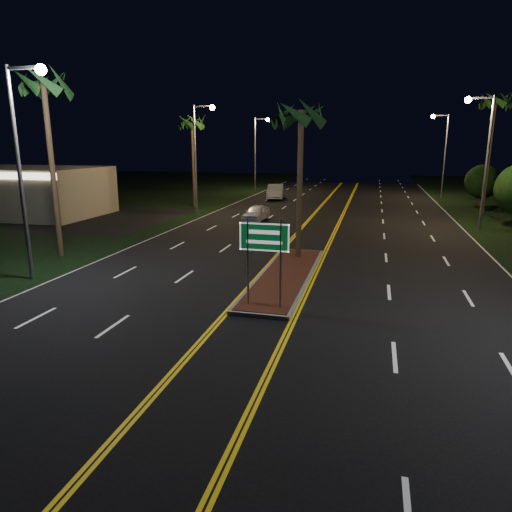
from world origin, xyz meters
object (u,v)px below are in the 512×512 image
(highway_sign, at_px, (264,245))
(palm_right_far, at_px, (495,103))
(commercial_building, at_px, (13,191))
(car_near, at_px, (256,212))
(palm_median, at_px, (301,115))
(streetlight_left_far, at_px, (258,146))
(median_island, at_px, (285,276))
(palm_left_near, at_px, (44,86))
(streetlight_right_mid, at_px, (482,147))
(streetlight_right_far, at_px, (442,146))
(streetlight_left_mid, at_px, (199,147))
(streetlight_left_near, at_px, (24,150))
(car_far, at_px, (275,190))
(palm_left_far, at_px, (192,123))
(shrub_far, at_px, (482,182))

(highway_sign, bearing_deg, palm_right_far, 64.80)
(commercial_building, height_order, car_near, commercial_building)
(palm_median, bearing_deg, streetlight_left_far, 107.58)
(median_island, relative_size, palm_left_near, 1.05)
(streetlight_left_far, bearing_deg, median_island, -74.00)
(streetlight_right_mid, height_order, palm_right_far, palm_right_far)
(streetlight_right_far, xyz_separation_m, palm_right_far, (2.19, -12.00, 3.49))
(palm_left_near, bearing_deg, streetlight_left_mid, 83.27)
(streetlight_left_near, xyz_separation_m, palm_left_near, (-1.89, 4.00, 3.02))
(streetlight_left_near, height_order, palm_left_near, palm_left_near)
(highway_sign, xyz_separation_m, car_near, (-5.20, 19.15, -1.69))
(streetlight_left_mid, bearing_deg, car_near, -20.76)
(streetlight_left_near, height_order, palm_right_far, palm_right_far)
(car_far, bearing_deg, car_near, -92.96)
(streetlight_left_far, xyz_separation_m, car_near, (5.41, -22.05, -4.94))
(car_near, distance_m, car_far, 14.78)
(palm_left_far, bearing_deg, palm_left_near, -89.14)
(streetlight_left_near, distance_m, streetlight_left_mid, 20.00)
(streetlight_right_mid, bearing_deg, streetlight_left_far, 133.97)
(highway_sign, distance_m, streetlight_left_far, 42.67)
(streetlight_left_far, xyz_separation_m, streetlight_right_far, (21.23, -2.00, 0.00))
(streetlight_right_far, height_order, palm_right_far, palm_right_far)
(car_far, bearing_deg, shrub_far, -10.89)
(streetlight_left_mid, bearing_deg, streetlight_left_far, 90.00)
(palm_left_near, bearing_deg, palm_median, 11.31)
(commercial_building, xyz_separation_m, palm_left_far, (13.20, 8.01, 5.74))
(shrub_far, bearing_deg, streetlight_right_far, 117.98)
(commercial_building, height_order, streetlight_right_far, streetlight_right_far)
(palm_median, distance_m, palm_left_far, 21.69)
(palm_left_near, distance_m, palm_left_far, 20.02)
(palm_median, relative_size, car_far, 1.51)
(palm_left_far, bearing_deg, car_near, -38.54)
(palm_left_far, distance_m, car_far, 12.55)
(streetlight_left_far, xyz_separation_m, palm_left_far, (-2.19, -16.00, 2.09))
(palm_left_far, relative_size, car_near, 2.06)
(streetlight_left_near, xyz_separation_m, streetlight_left_far, (0.00, 40.00, 0.00))
(streetlight_left_mid, distance_m, streetlight_right_far, 27.83)
(streetlight_left_near, relative_size, palm_left_near, 0.92)
(shrub_far, bearing_deg, palm_right_far, -99.46)
(median_island, height_order, streetlight_right_mid, streetlight_right_mid)
(car_far, bearing_deg, streetlight_left_near, -105.78)
(streetlight_left_mid, height_order, streetlight_left_far, same)
(streetlight_left_far, xyz_separation_m, car_far, (3.83, -7.35, -4.74))
(palm_median, relative_size, car_near, 1.94)
(commercial_building, distance_m, palm_left_far, 16.47)
(median_island, relative_size, palm_left_far, 1.16)
(streetlight_right_mid, bearing_deg, car_near, -179.82)
(median_island, bearing_deg, streetlight_left_far, 106.00)
(palm_left_far, height_order, palm_right_far, palm_right_far)
(shrub_far, bearing_deg, streetlight_left_near, -127.34)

